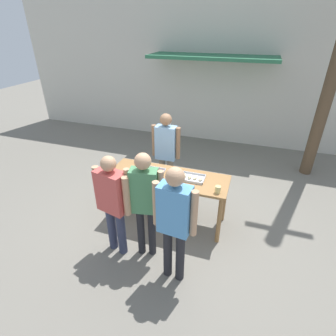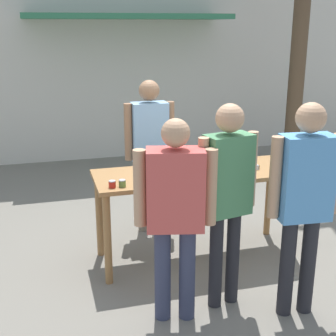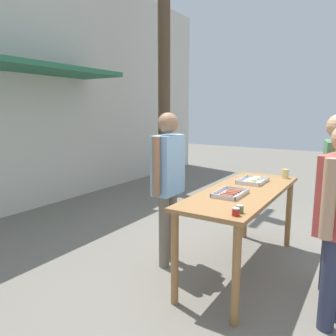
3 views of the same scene
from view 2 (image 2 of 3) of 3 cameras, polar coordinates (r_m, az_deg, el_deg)
ground_plane at (r=4.92m, az=3.43°, el=-10.61°), size 24.00×24.00×0.00m
building_facade_back at (r=8.21m, az=-5.62°, el=16.86°), size 12.00×1.11×4.50m
serving_table at (r=4.60m, az=3.60°, el=-1.92°), size 2.01×0.71×0.91m
food_tray_sausages at (r=4.51m, az=0.03°, el=-0.44°), size 0.40×0.26×0.04m
food_tray_buns at (r=4.73m, az=8.15°, el=0.31°), size 0.40×0.28×0.06m
condiment_jar_mustard at (r=4.13m, az=-6.82°, el=-1.97°), size 0.06×0.06×0.06m
condiment_jar_ketchup at (r=4.15m, az=-5.60°, el=-1.86°), size 0.06×0.06×0.06m
beer_cup at (r=4.70m, az=14.58°, el=0.26°), size 0.09×0.09×0.11m
person_server_behind_table at (r=5.16m, az=-2.24°, el=3.11°), size 0.56×0.22×1.72m
person_customer_holding_hotdog at (r=3.55m, az=0.88°, el=-4.62°), size 0.61×0.33×1.64m
person_customer_with_cup at (r=3.73m, az=16.26°, el=-2.92°), size 0.58×0.25×1.75m
person_customer_waiting_in_line at (r=3.74m, az=7.22°, el=-2.46°), size 0.53×0.27×1.72m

